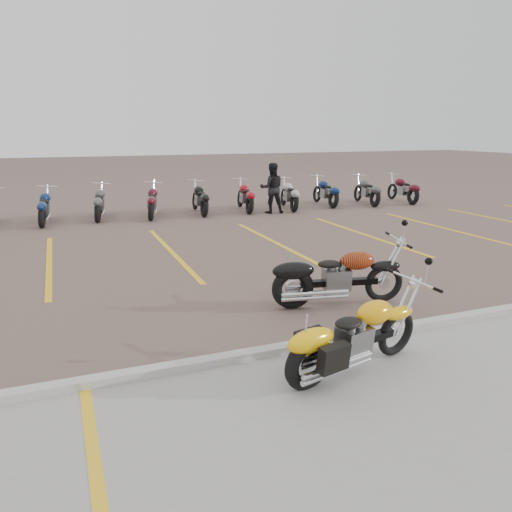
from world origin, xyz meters
The scene contains 8 objects.
ground centered at (0.00, 0.00, 0.00)m, with size 100.00×100.00×0.00m, color brown.
concrete_apron centered at (0.00, -4.50, 0.01)m, with size 60.00×5.00×0.01m, color #9E9B93.
curb centered at (0.00, -2.00, 0.06)m, with size 60.00×0.18×0.12m, color #ADAAA3.
parking_stripes centered at (0.00, 4.00, 0.00)m, with size 38.00×5.50×0.01m, color gold, non-canonical shape.
yellow_cruiser centered at (0.67, -2.76, 0.43)m, with size 2.05×0.61×0.86m.
flame_cruiser centered at (1.70, -0.66, 0.46)m, with size 2.21×0.59×0.92m.
person_b centered at (4.49, 8.39, 0.86)m, with size 0.84×0.65×1.72m, color black.
bg_bike_row centered at (1.27, 9.14, 0.55)m, with size 19.10×2.08×1.10m.
Camera 1 is at (-2.38, -7.41, 2.82)m, focal length 35.00 mm.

